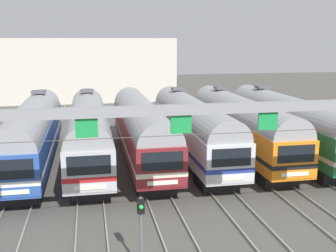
# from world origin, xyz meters

# --- Properties ---
(ground_plane) EXTENTS (160.00, 160.00, 0.00)m
(ground_plane) POSITION_xyz_m (0.00, 0.00, 0.00)
(ground_plane) COLOR #4C4944
(track_bed) EXTENTS (21.06, 70.00, 0.15)m
(track_bed) POSITION_xyz_m (0.00, 17.00, 0.07)
(track_bed) COLOR gray
(track_bed) RESTS_ON ground
(commuter_train_blue) EXTENTS (2.88, 18.06, 5.05)m
(commuter_train_blue) POSITION_xyz_m (-9.78, -0.00, 2.69)
(commuter_train_blue) COLOR #284C9E
(commuter_train_blue) RESTS_ON ground
(commuter_train_stainless) EXTENTS (2.88, 18.06, 5.05)m
(commuter_train_stainless) POSITION_xyz_m (-5.87, -0.00, 2.69)
(commuter_train_stainless) COLOR #B2B5BA
(commuter_train_stainless) RESTS_ON ground
(commuter_train_maroon) EXTENTS (2.88, 18.06, 4.77)m
(commuter_train_maroon) POSITION_xyz_m (-1.96, -0.01, 2.69)
(commuter_train_maroon) COLOR maroon
(commuter_train_maroon) RESTS_ON ground
(commuter_train_silver) EXTENTS (2.88, 18.06, 5.05)m
(commuter_train_silver) POSITION_xyz_m (1.96, -0.00, 2.69)
(commuter_train_silver) COLOR silver
(commuter_train_silver) RESTS_ON ground
(commuter_train_orange) EXTENTS (2.88, 18.06, 5.05)m
(commuter_train_orange) POSITION_xyz_m (5.87, -0.00, 2.69)
(commuter_train_orange) COLOR orange
(commuter_train_orange) RESTS_ON ground
(commuter_train_green) EXTENTS (2.88, 18.06, 5.05)m
(commuter_train_green) POSITION_xyz_m (9.78, -0.00, 2.69)
(commuter_train_green) COLOR #236B42
(commuter_train_green) RESTS_ON ground
(catenary_gantry) EXTENTS (24.79, 0.44, 6.97)m
(catenary_gantry) POSITION_xyz_m (0.00, -13.50, 5.33)
(catenary_gantry) COLOR gray
(catenary_gantry) RESTS_ON ground
(yard_signal_mast) EXTENTS (0.28, 0.35, 3.14)m
(yard_signal_mast) POSITION_xyz_m (-3.91, -15.14, 2.18)
(yard_signal_mast) COLOR #59595E
(yard_signal_mast) RESTS_ON ground
(maintenance_building) EXTENTS (26.11, 10.00, 9.40)m
(maintenance_building) POSITION_xyz_m (-5.72, 35.73, 4.70)
(maintenance_building) COLOR beige
(maintenance_building) RESTS_ON ground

